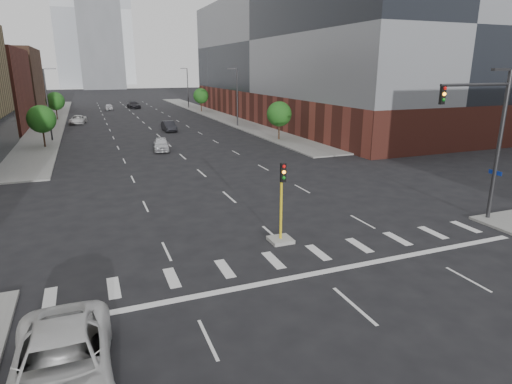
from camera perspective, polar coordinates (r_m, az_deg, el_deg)
ground at (r=16.67m, az=16.96°, el=-17.59°), size 400.00×400.00×0.00m
sidewalk_left_far at (r=85.25m, az=-25.64°, el=8.57°), size 5.00×92.00×0.15m
sidewalk_right_far at (r=88.41m, az=-5.65°, el=10.28°), size 5.00×92.00×0.15m
building_right_main at (r=80.48m, az=7.53°, el=17.44°), size 24.00×70.00×22.00m
tower_left at (r=232.03m, az=-22.76°, el=21.45°), size 22.00×22.00×70.00m
tower_right at (r=273.00m, az=-18.76°, el=21.91°), size 20.00×20.00×80.00m
tower_mid at (r=211.16m, az=-20.12°, el=18.79°), size 18.00×18.00×44.00m
median_traffic_signal at (r=23.05m, az=3.35°, el=-4.42°), size 1.20×1.20×4.40m
mast_arm_signal at (r=28.49m, az=28.80°, el=7.30°), size 5.12×0.90×9.07m
streetlight_right_a at (r=69.46m, az=-2.60°, el=12.83°), size 1.60×0.22×9.07m
streetlight_right_b at (r=103.15m, az=-9.14°, el=13.75°), size 1.60×0.22×9.07m
streetlight_left at (r=60.86m, az=-25.98°, el=10.78°), size 1.60×0.22×9.07m
tree_left_near at (r=56.07m, az=-26.70°, el=8.69°), size 3.20×3.20×4.85m
tree_left_far at (r=85.90m, az=-25.20°, el=10.91°), size 3.20×3.20×4.85m
tree_right_near at (r=55.91m, az=3.11°, el=10.34°), size 3.20×3.20×4.85m
tree_right_far at (r=93.65m, az=-7.35°, el=12.59°), size 3.20×3.20×4.85m
car_near_left at (r=50.10m, az=-12.51°, el=6.25°), size 2.36×4.60×1.50m
car_mid_right at (r=65.67m, az=-11.54°, el=8.59°), size 1.70×4.59×1.50m
car_far_left at (r=79.15m, az=-22.66°, el=8.89°), size 3.08×5.31×1.39m
car_deep_right at (r=106.07m, az=-16.00°, el=11.12°), size 2.96×5.78×1.61m
car_distant at (r=102.72m, az=-19.01°, el=10.67°), size 1.80×4.21×1.42m
parked_minivan at (r=14.40m, az=-24.50°, el=-20.27°), size 2.93×6.21×1.71m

